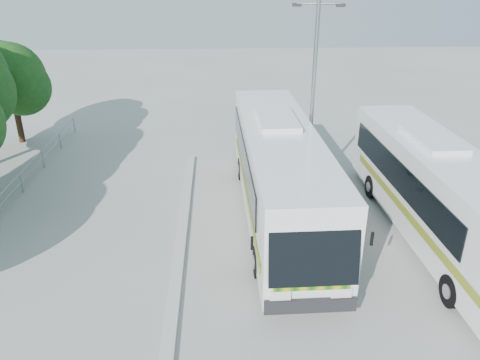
{
  "coord_description": "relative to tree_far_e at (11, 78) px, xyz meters",
  "views": [
    {
      "loc": [
        -0.81,
        -14.3,
        9.55
      ],
      "look_at": [
        0.06,
        2.92,
        1.8
      ],
      "focal_mm": 35.0,
      "sensor_mm": 36.0,
      "label": 1
    }
  ],
  "objects": [
    {
      "name": "ground",
      "position": [
        12.63,
        -13.3,
        -3.89
      ],
      "size": [
        100.0,
        100.0,
        0.0
      ],
      "primitive_type": "plane",
      "color": "#A7A7A1",
      "rests_on": "ground"
    },
    {
      "name": "kerb_divider",
      "position": [
        10.33,
        -11.3,
        -3.81
      ],
      "size": [
        0.4,
        16.0,
        0.15
      ],
      "primitive_type": "cube",
      "color": "#B2B2AD",
      "rests_on": "ground"
    },
    {
      "name": "railing",
      "position": [
        2.63,
        -9.3,
        -3.15
      ],
      "size": [
        0.06,
        22.0,
        1.0
      ],
      "color": "gray",
      "rests_on": "ground"
    },
    {
      "name": "tree_far_e",
      "position": [
        0.0,
        0.0,
        0.0
      ],
      "size": [
        4.54,
        4.28,
        5.92
      ],
      "color": "#382314",
      "rests_on": "ground"
    },
    {
      "name": "coach_main",
      "position": [
        14.32,
        -10.07,
        -1.81
      ],
      "size": [
        3.06,
        13.7,
        3.79
      ],
      "rotation": [
        0.0,
        0.0,
        0.02
      ],
      "color": "white",
      "rests_on": "ground"
    },
    {
      "name": "coach_adjacent",
      "position": [
        20.05,
        -12.16,
        -1.94
      ],
      "size": [
        2.85,
        12.87,
        3.56
      ],
      "rotation": [
        0.0,
        0.0,
        0.01
      ],
      "color": "silver",
      "rests_on": "ground"
    },
    {
      "name": "lamppost",
      "position": [
        15.93,
        -8.1,
        0.84
      ],
      "size": [
        2.08,
        0.62,
        8.56
      ],
      "rotation": [
        0.0,
        0.0,
        -0.21
      ],
      "color": "gray",
      "rests_on": "ground"
    }
  ]
}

